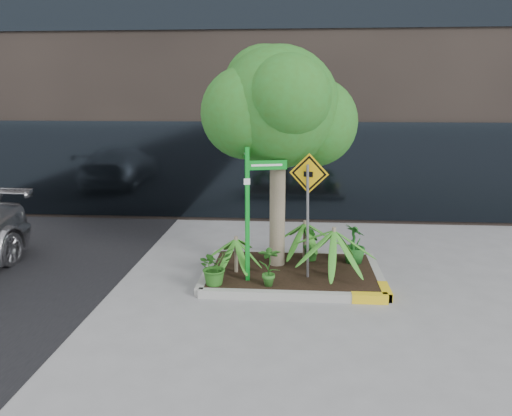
{
  "coord_description": "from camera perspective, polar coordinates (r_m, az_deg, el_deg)",
  "views": [
    {
      "loc": [
        0.2,
        -8.71,
        3.42
      ],
      "look_at": [
        -0.49,
        0.2,
        1.36
      ],
      "focal_mm": 35.0,
      "sensor_mm": 36.0,
      "label": 1
    }
  ],
  "objects": [
    {
      "name": "palm_left",
      "position": [
        9.24,
        -2.31,
        -3.55
      ],
      "size": [
        0.78,
        0.78,
        0.87
      ],
      "color": "gray",
      "rests_on": "ground"
    },
    {
      "name": "tree",
      "position": [
        9.33,
        2.56,
        11.38
      ],
      "size": [
        2.89,
        2.56,
        4.33
      ],
      "color": "gray",
      "rests_on": "ground"
    },
    {
      "name": "shrub_b",
      "position": [
        10.0,
        11.17,
        -4.03
      ],
      "size": [
        0.6,
        0.6,
        0.78
      ],
      "primitive_type": "imported",
      "rotation": [
        0.0,
        0.0,
        2.13
      ],
      "color": "#1B5A1C",
      "rests_on": "planter"
    },
    {
      "name": "palm_back",
      "position": [
        9.98,
        5.63,
        -1.74
      ],
      "size": [
        0.9,
        0.9,
        1.0
      ],
      "color": "gray",
      "rests_on": "ground"
    },
    {
      "name": "planter",
      "position": [
        9.58,
        4.35,
        -7.35
      ],
      "size": [
        3.35,
        2.36,
        0.15
      ],
      "color": "#9E9E99",
      "rests_on": "ground"
    },
    {
      "name": "street_sign_post",
      "position": [
        8.7,
        -0.74,
        0.68
      ],
      "size": [
        0.86,
        0.73,
        2.54
      ],
      "rotation": [
        0.0,
        0.0,
        0.25
      ],
      "color": "#0D9422",
      "rests_on": "ground"
    },
    {
      "name": "palm_front",
      "position": [
        9.09,
        8.91,
        -2.55
      ],
      "size": [
        1.04,
        1.04,
        1.15
      ],
      "color": "gray",
      "rests_on": "ground"
    },
    {
      "name": "shrub_a",
      "position": [
        8.78,
        -4.74,
        -6.65
      ],
      "size": [
        0.84,
        0.84,
        0.66
      ],
      "primitive_type": "imported",
      "rotation": [
        0.0,
        0.0,
        0.75
      ],
      "color": "#27631C",
      "rests_on": "planter"
    },
    {
      "name": "shrub_d",
      "position": [
        9.99,
        6.36,
        -4.04
      ],
      "size": [
        0.47,
        0.47,
        0.72
      ],
      "primitive_type": "imported",
      "rotation": [
        0.0,
        0.0,
        4.91
      ],
      "color": "#24681E",
      "rests_on": "planter"
    },
    {
      "name": "shrub_c",
      "position": [
        8.67,
        1.54,
        -6.58
      ],
      "size": [
        0.4,
        0.4,
        0.74
      ],
      "primitive_type": "imported",
      "rotation": [
        0.0,
        0.0,
        3.16
      ],
      "color": "#2C6C21",
      "rests_on": "planter"
    },
    {
      "name": "ground",
      "position": [
        9.36,
        2.9,
        -8.49
      ],
      "size": [
        80.0,
        80.0,
        0.0
      ],
      "primitive_type": "plane",
      "color": "gray",
      "rests_on": "ground"
    },
    {
      "name": "cattle_sign",
      "position": [
        8.72,
        6.0,
        1.44
      ],
      "size": [
        0.67,
        0.25,
        2.27
      ],
      "rotation": [
        0.0,
        0.0,
        -0.32
      ],
      "color": "slate",
      "rests_on": "ground"
    }
  ]
}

